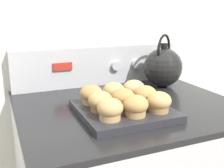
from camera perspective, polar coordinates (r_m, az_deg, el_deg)
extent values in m
cube|color=silver|center=(1.25, -3.75, 14.12)|extent=(8.00, 0.05, 2.40)
cube|color=black|center=(0.99, 3.09, -4.40)|extent=(0.75, 0.63, 0.02)
cube|color=#B7BABF|center=(1.22, -2.76, 3.81)|extent=(0.73, 0.05, 0.17)
cube|color=#B72D23|center=(1.14, -10.02, 3.50)|extent=(0.08, 0.01, 0.03)
cylinder|color=#B7BABF|center=(1.21, 0.83, 3.74)|extent=(0.04, 0.02, 0.04)
cylinder|color=#B7BABF|center=(1.25, 4.93, 4.07)|extent=(0.04, 0.02, 0.04)
cylinder|color=#B7BABF|center=(1.30, 8.76, 4.35)|extent=(0.04, 0.02, 0.04)
cube|color=#28282D|center=(0.88, 2.30, -5.43)|extent=(0.28, 0.28, 0.02)
cylinder|color=tan|center=(0.78, -0.40, -6.37)|extent=(0.06, 0.06, 0.03)
ellipsoid|color=tan|center=(0.77, -0.40, -4.84)|extent=(0.07, 0.07, 0.05)
cylinder|color=tan|center=(0.81, 4.79, -5.62)|extent=(0.06, 0.06, 0.03)
ellipsoid|color=tan|center=(0.80, 4.83, -4.14)|extent=(0.07, 0.07, 0.05)
cylinder|color=#A37A4C|center=(0.85, 9.47, -4.76)|extent=(0.06, 0.06, 0.03)
ellipsoid|color=tan|center=(0.84, 9.54, -3.35)|extent=(0.07, 0.07, 0.05)
cylinder|color=olive|center=(0.84, -2.40, -4.66)|extent=(0.06, 0.06, 0.03)
ellipsoid|color=tan|center=(0.84, -2.41, -3.24)|extent=(0.07, 0.07, 0.05)
cylinder|color=olive|center=(0.87, 2.24, -4.01)|extent=(0.06, 0.06, 0.03)
ellipsoid|color=#B2844C|center=(0.87, 2.25, -2.63)|extent=(0.07, 0.07, 0.05)
cylinder|color=tan|center=(0.91, 6.72, -3.34)|extent=(0.06, 0.06, 0.03)
ellipsoid|color=tan|center=(0.90, 6.77, -2.01)|extent=(0.07, 0.07, 0.05)
cylinder|color=tan|center=(0.91, -4.23, -3.17)|extent=(0.06, 0.06, 0.03)
ellipsoid|color=#B2844C|center=(0.91, -4.25, -1.85)|extent=(0.07, 0.07, 0.05)
cylinder|color=olive|center=(0.94, 0.38, -2.60)|extent=(0.06, 0.06, 0.03)
ellipsoid|color=tan|center=(0.93, 0.38, -1.31)|extent=(0.07, 0.07, 0.05)
cylinder|color=tan|center=(0.98, 4.46, -1.99)|extent=(0.06, 0.06, 0.03)
ellipsoid|color=tan|center=(0.97, 4.49, -0.74)|extent=(0.07, 0.07, 0.05)
sphere|color=black|center=(1.20, 10.32, 3.34)|extent=(0.16, 0.16, 0.16)
cylinder|color=black|center=(1.19, 10.53, 7.67)|extent=(0.03, 0.03, 0.02)
cone|color=black|center=(1.27, 11.65, 4.80)|extent=(0.08, 0.07, 0.06)
torus|color=black|center=(1.19, 10.50, 7.00)|extent=(0.11, 0.08, 0.12)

